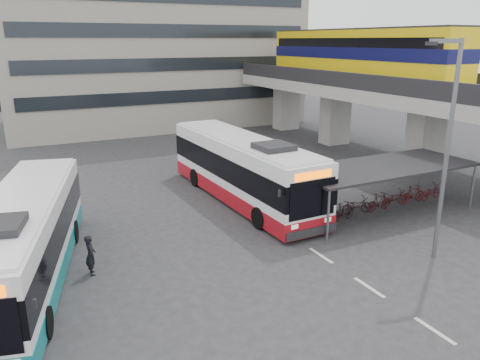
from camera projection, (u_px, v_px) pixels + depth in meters
name	position (u px, v px, depth m)	size (l,w,h in m)	color
ground	(270.00, 268.00, 18.80)	(120.00, 120.00, 0.00)	#28282B
viaduct	(370.00, 74.00, 36.26)	(8.00, 32.00, 9.68)	gray
bike_shelter	(381.00, 187.00, 24.63)	(10.00, 4.00, 2.54)	#595B60
office_block	(148.00, 3.00, 48.59)	(30.00, 15.00, 25.00)	gray
road_markings	(369.00, 287.00, 17.30)	(0.15, 7.60, 0.01)	beige
bus_main	(242.00, 169.00, 26.34)	(3.19, 13.24, 3.89)	white
bus_teal	(25.00, 241.00, 17.30)	(5.54, 12.40, 3.59)	white
pedestrian	(91.00, 255.00, 18.08)	(0.60, 0.39, 1.64)	black
lamp_post	(446.00, 140.00, 18.25)	(1.55, 0.49, 8.87)	#595B60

